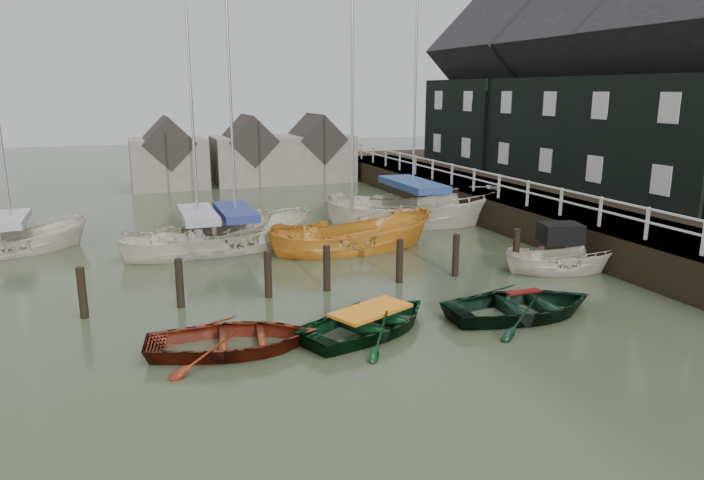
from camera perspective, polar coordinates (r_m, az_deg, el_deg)
name	(u,v)px	position (r m, az deg, el deg)	size (l,w,h in m)	color
ground	(405,319)	(16.87, 4.81, -7.13)	(120.00, 120.00, 0.00)	#313924
pier	(501,206)	(29.66, 13.35, 3.01)	(3.04, 32.00, 2.70)	black
land_strip	(596,213)	(33.13, 21.30, 2.27)	(14.00, 38.00, 1.50)	black
quay_houses	(628,95)	(31.60, 23.81, 11.94)	(6.52, 28.14, 10.01)	black
mooring_pilings	(330,274)	(18.97, -2.05, -3.14)	(13.72, 0.22, 1.80)	black
far_sheds	(246,155)	(41.18, -9.59, 7.66)	(14.00, 4.08, 4.39)	#665B51
rowboat_red	(234,350)	(15.13, -10.67, -9.83)	(2.85, 3.99, 0.83)	#621C0E
rowboat_green	(371,332)	(15.94, 1.72, -8.35)	(2.85, 4.00, 0.83)	black
rowboat_dkgreen	(522,316)	(17.59, 15.17, -6.69)	(3.07, 4.30, 0.89)	black
motorboat	(561,268)	(22.14, 18.49, -2.46)	(4.21, 2.42, 2.37)	beige
sailboat_a	(200,250)	(24.27, -13.66, -0.88)	(6.47, 3.84, 9.99)	beige
sailboat_b	(237,247)	(24.44, -10.41, -0.61)	(6.48, 3.40, 10.99)	beige
sailboat_c	(352,249)	(23.91, 0.00, -0.82)	(6.51, 2.50, 11.33)	orange
sailboat_d	(412,222)	(28.62, 5.49, 1.61)	(8.46, 5.34, 12.64)	beige
sailboat_e	(15,251)	(26.63, -28.29, -0.86)	(5.69, 3.50, 9.23)	beige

